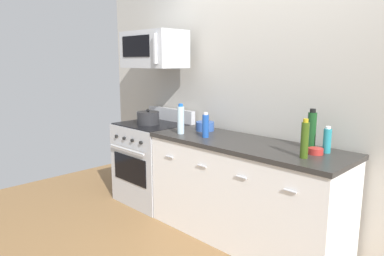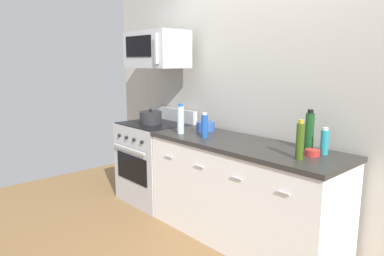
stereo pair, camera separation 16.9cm
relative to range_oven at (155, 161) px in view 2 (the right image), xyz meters
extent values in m
plane|color=olive|center=(1.31, 0.00, -0.47)|extent=(5.95, 5.95, 0.00)
cube|color=#B7B2A8|center=(1.31, 0.41, 0.88)|extent=(4.96, 0.10, 2.70)
cube|color=white|center=(1.31, 0.00, -0.03)|extent=(1.84, 0.62, 0.88)
cube|color=#2D2B28|center=(1.31, 0.00, 0.43)|extent=(1.87, 0.65, 0.04)
cube|color=black|center=(1.31, -0.28, -0.42)|extent=(1.84, 0.02, 0.10)
cylinder|color=silver|center=(0.67, -0.33, 0.25)|extent=(0.10, 0.02, 0.02)
cylinder|color=silver|center=(1.10, -0.33, 0.25)|extent=(0.10, 0.02, 0.02)
cylinder|color=silver|center=(1.52, -0.33, 0.25)|extent=(0.10, 0.02, 0.02)
cylinder|color=silver|center=(1.95, -0.33, 0.25)|extent=(0.10, 0.02, 0.02)
cube|color=#B7BABF|center=(0.00, 0.00, -0.01)|extent=(0.76, 0.64, 0.91)
cube|color=black|center=(0.00, -0.33, -0.02)|extent=(0.58, 0.01, 0.30)
cylinder|color=#B7BABF|center=(0.00, -0.36, 0.21)|extent=(0.61, 0.02, 0.02)
cube|color=#B7BABF|center=(0.00, 0.29, 0.52)|extent=(0.76, 0.06, 0.16)
cube|color=black|center=(0.00, 0.00, 0.45)|extent=(0.73, 0.61, 0.01)
cylinder|color=black|center=(-0.23, -0.34, 0.32)|extent=(0.04, 0.02, 0.04)
cylinder|color=black|center=(-0.08, -0.34, 0.32)|extent=(0.04, 0.02, 0.04)
cylinder|color=black|center=(0.08, -0.34, 0.32)|extent=(0.04, 0.02, 0.04)
cylinder|color=black|center=(0.23, -0.34, 0.32)|extent=(0.04, 0.02, 0.04)
cube|color=#B7BABF|center=(0.00, 0.05, 1.28)|extent=(0.74, 0.40, 0.40)
cube|color=black|center=(-0.06, -0.16, 1.31)|extent=(0.48, 0.01, 0.22)
cube|color=#B7BABF|center=(0.30, -0.17, 1.28)|extent=(0.02, 0.04, 0.30)
cylinder|color=silver|center=(0.64, -0.15, 0.59)|extent=(0.07, 0.07, 0.27)
cylinder|color=blue|center=(0.64, -0.15, 0.73)|extent=(0.04, 0.04, 0.03)
cylinder|color=teal|center=(1.99, 0.15, 0.55)|extent=(0.06, 0.06, 0.19)
cylinder|color=white|center=(1.99, 0.15, 0.65)|extent=(0.04, 0.04, 0.02)
cylinder|color=#19471E|center=(1.84, 0.17, 0.60)|extent=(0.07, 0.07, 0.30)
cylinder|color=black|center=(1.84, 0.17, 0.77)|extent=(0.05, 0.05, 0.03)
cylinder|color=#1E4CA5|center=(0.93, -0.10, 0.56)|extent=(0.06, 0.06, 0.21)
cylinder|color=silver|center=(0.93, -0.10, 0.68)|extent=(0.04, 0.04, 0.02)
cylinder|color=#385114|center=(1.94, -0.12, 0.58)|extent=(0.06, 0.06, 0.27)
cylinder|color=#B29919|center=(1.94, -0.12, 0.73)|extent=(0.04, 0.04, 0.03)
cylinder|color=#B72D28|center=(1.95, 0.05, 0.47)|extent=(0.11, 0.11, 0.05)
torus|color=#B72D28|center=(1.95, 0.05, 0.50)|extent=(0.11, 0.11, 0.01)
cylinder|color=#B72D28|center=(1.95, 0.05, 0.45)|extent=(0.06, 0.06, 0.01)
cylinder|color=#2D519E|center=(0.70, 0.13, 0.50)|extent=(0.19, 0.19, 0.09)
torus|color=#2D519E|center=(0.70, 0.13, 0.54)|extent=(0.19, 0.19, 0.01)
cylinder|color=#2D519E|center=(0.70, 0.13, 0.46)|extent=(0.10, 0.10, 0.01)
cylinder|color=#262628|center=(0.00, -0.05, 0.52)|extent=(0.25, 0.25, 0.14)
sphere|color=black|center=(0.00, -0.05, 0.61)|extent=(0.04, 0.04, 0.04)
camera|label=1|loc=(3.14, -2.49, 1.15)|focal=33.11mm
camera|label=2|loc=(3.26, -2.37, 1.15)|focal=33.11mm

